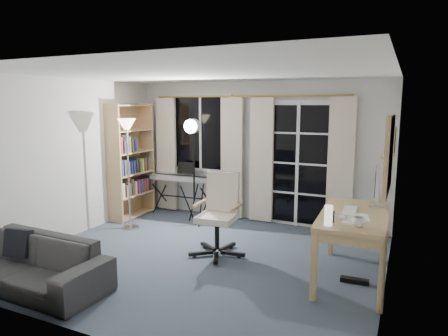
{
  "coord_description": "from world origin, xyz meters",
  "views": [
    {
      "loc": [
        2.39,
        -4.44,
        2.02
      ],
      "look_at": [
        0.16,
        0.35,
        1.17
      ],
      "focal_mm": 32.0,
      "sensor_mm": 36.0,
      "label": 1
    }
  ],
  "objects_px": {
    "keyboard_piano": "(184,178)",
    "monitor": "(377,182)",
    "office_chair": "(220,206)",
    "mug": "(359,221)",
    "desk": "(354,222)",
    "studio_light": "(192,139)",
    "bookshelf": "(129,164)",
    "sofa": "(28,255)",
    "torchiere_lamp": "(127,141)"
  },
  "relations": [
    {
      "from": "keyboard_piano",
      "to": "monitor",
      "type": "bearing_deg",
      "value": -20.51
    },
    {
      "from": "keyboard_piano",
      "to": "office_chair",
      "type": "height_order",
      "value": "office_chair"
    },
    {
      "from": "monitor",
      "to": "mug",
      "type": "bearing_deg",
      "value": -98.49
    },
    {
      "from": "monitor",
      "to": "desk",
      "type": "bearing_deg",
      "value": -116.28
    },
    {
      "from": "studio_light",
      "to": "office_chair",
      "type": "bearing_deg",
      "value": -51.39
    },
    {
      "from": "bookshelf",
      "to": "office_chair",
      "type": "xyz_separation_m",
      "value": [
        2.25,
        -0.91,
        -0.31
      ]
    },
    {
      "from": "office_chair",
      "to": "monitor",
      "type": "bearing_deg",
      "value": 4.12
    },
    {
      "from": "studio_light",
      "to": "monitor",
      "type": "bearing_deg",
      "value": -18.87
    },
    {
      "from": "studio_light",
      "to": "keyboard_piano",
      "type": "bearing_deg",
      "value": 126.98
    },
    {
      "from": "studio_light",
      "to": "sofa",
      "type": "bearing_deg",
      "value": -108.1
    },
    {
      "from": "bookshelf",
      "to": "keyboard_piano",
      "type": "bearing_deg",
      "value": 29.93
    },
    {
      "from": "studio_light",
      "to": "monitor",
      "type": "distance_m",
      "value": 2.98
    },
    {
      "from": "bookshelf",
      "to": "torchiere_lamp",
      "type": "relative_size",
      "value": 1.13
    },
    {
      "from": "torchiere_lamp",
      "to": "monitor",
      "type": "height_order",
      "value": "torchiere_lamp"
    },
    {
      "from": "sofa",
      "to": "torchiere_lamp",
      "type": "bearing_deg",
      "value": 99.49
    },
    {
      "from": "studio_light",
      "to": "monitor",
      "type": "xyz_separation_m",
      "value": [
        2.89,
        -0.6,
        -0.38
      ]
    },
    {
      "from": "keyboard_piano",
      "to": "monitor",
      "type": "distance_m",
      "value": 3.54
    },
    {
      "from": "office_chair",
      "to": "sofa",
      "type": "height_order",
      "value": "office_chair"
    },
    {
      "from": "bookshelf",
      "to": "monitor",
      "type": "distance_m",
      "value": 4.25
    },
    {
      "from": "mug",
      "to": "torchiere_lamp",
      "type": "bearing_deg",
      "value": 165.3
    },
    {
      "from": "torchiere_lamp",
      "to": "monitor",
      "type": "distance_m",
      "value": 3.76
    },
    {
      "from": "desk",
      "to": "mug",
      "type": "relative_size",
      "value": 11.64
    },
    {
      "from": "office_chair",
      "to": "mug",
      "type": "relative_size",
      "value": 8.54
    },
    {
      "from": "monitor",
      "to": "sofa",
      "type": "height_order",
      "value": "monitor"
    },
    {
      "from": "torchiere_lamp",
      "to": "sofa",
      "type": "bearing_deg",
      "value": -81.75
    },
    {
      "from": "keyboard_piano",
      "to": "bookshelf",
      "type": "bearing_deg",
      "value": -153.93
    },
    {
      "from": "bookshelf",
      "to": "office_chair",
      "type": "relative_size",
      "value": 1.84
    },
    {
      "from": "office_chair",
      "to": "keyboard_piano",
      "type": "bearing_deg",
      "value": 130.24
    },
    {
      "from": "torchiere_lamp",
      "to": "studio_light",
      "type": "bearing_deg",
      "value": 34.75
    },
    {
      "from": "bookshelf",
      "to": "studio_light",
      "type": "height_order",
      "value": "bookshelf"
    },
    {
      "from": "bookshelf",
      "to": "monitor",
      "type": "bearing_deg",
      "value": -7.05
    },
    {
      "from": "keyboard_piano",
      "to": "desk",
      "type": "height_order",
      "value": "keyboard_piano"
    },
    {
      "from": "bookshelf",
      "to": "sofa",
      "type": "relative_size",
      "value": 1.07
    },
    {
      "from": "torchiere_lamp",
      "to": "sofa",
      "type": "distance_m",
      "value": 2.45
    },
    {
      "from": "keyboard_piano",
      "to": "monitor",
      "type": "relative_size",
      "value": 2.22
    },
    {
      "from": "monitor",
      "to": "sofa",
      "type": "distance_m",
      "value": 4.12
    },
    {
      "from": "keyboard_piano",
      "to": "office_chair",
      "type": "relative_size",
      "value": 1.14
    },
    {
      "from": "sofa",
      "to": "monitor",
      "type": "bearing_deg",
      "value": 33.68
    },
    {
      "from": "studio_light",
      "to": "desk",
      "type": "bearing_deg",
      "value": -28.43
    },
    {
      "from": "studio_light",
      "to": "office_chair",
      "type": "distance_m",
      "value": 1.54
    },
    {
      "from": "keyboard_piano",
      "to": "sofa",
      "type": "bearing_deg",
      "value": -94.2
    },
    {
      "from": "sofa",
      "to": "studio_light",
      "type": "bearing_deg",
      "value": 80.34
    },
    {
      "from": "mug",
      "to": "sofa",
      "type": "xyz_separation_m",
      "value": [
        -3.33,
        -1.23,
        -0.48
      ]
    },
    {
      "from": "desk",
      "to": "sofa",
      "type": "distance_m",
      "value": 3.68
    },
    {
      "from": "mug",
      "to": "sofa",
      "type": "height_order",
      "value": "mug"
    },
    {
      "from": "office_chair",
      "to": "sofa",
      "type": "relative_size",
      "value": 0.58
    },
    {
      "from": "studio_light",
      "to": "mug",
      "type": "height_order",
      "value": "studio_light"
    },
    {
      "from": "monitor",
      "to": "torchiere_lamp",
      "type": "bearing_deg",
      "value": 177.19
    },
    {
      "from": "desk",
      "to": "office_chair",
      "type": "bearing_deg",
      "value": 172.9
    },
    {
      "from": "bookshelf",
      "to": "mug",
      "type": "relative_size",
      "value": 15.69
    }
  ]
}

